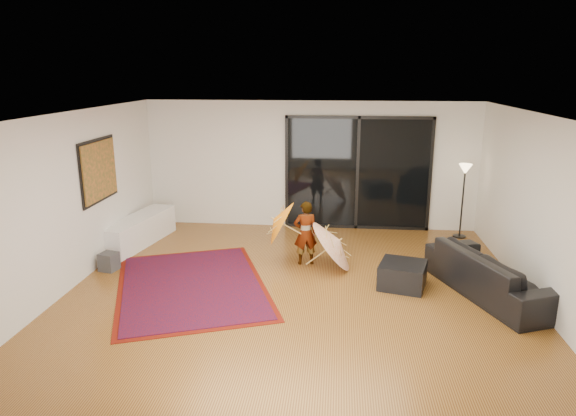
# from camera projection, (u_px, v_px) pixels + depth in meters

# --- Properties ---
(floor) EXTENTS (7.00, 7.00, 0.00)m
(floor) POSITION_uv_depth(u_px,v_px,m) (296.00, 293.00, 7.87)
(floor) COLOR #976429
(floor) RESTS_ON ground
(ceiling) EXTENTS (7.00, 7.00, 0.00)m
(ceiling) POSITION_uv_depth(u_px,v_px,m) (297.00, 115.00, 7.17)
(ceiling) COLOR white
(ceiling) RESTS_ON wall_back
(wall_back) EXTENTS (7.00, 0.00, 7.00)m
(wall_back) POSITION_uv_depth(u_px,v_px,m) (310.00, 165.00, 10.88)
(wall_back) COLOR silver
(wall_back) RESTS_ON floor
(wall_front) EXTENTS (7.00, 0.00, 7.00)m
(wall_front) POSITION_uv_depth(u_px,v_px,m) (260.00, 319.00, 4.16)
(wall_front) COLOR silver
(wall_front) RESTS_ON floor
(wall_left) EXTENTS (0.00, 7.00, 7.00)m
(wall_left) POSITION_uv_depth(u_px,v_px,m) (69.00, 202.00, 7.86)
(wall_left) COLOR silver
(wall_left) RESTS_ON floor
(wall_right) EXTENTS (0.00, 7.00, 7.00)m
(wall_right) POSITION_uv_depth(u_px,v_px,m) (545.00, 214.00, 7.18)
(wall_right) COLOR silver
(wall_right) RESTS_ON floor
(sliding_door) EXTENTS (3.06, 0.07, 2.40)m
(sliding_door) POSITION_uv_depth(u_px,v_px,m) (357.00, 173.00, 10.80)
(sliding_door) COLOR black
(sliding_door) RESTS_ON wall_back
(painting) EXTENTS (0.04, 1.28, 1.08)m
(painting) POSITION_uv_depth(u_px,v_px,m) (99.00, 170.00, 8.74)
(painting) COLOR black
(painting) RESTS_ON wall_left
(media_console) EXTENTS (0.85, 2.05, 0.55)m
(media_console) POSITION_uv_depth(u_px,v_px,m) (139.00, 230.00, 10.01)
(media_console) COLOR white
(media_console) RESTS_ON floor
(speaker) EXTENTS (0.32, 0.32, 0.31)m
(speaker) POSITION_uv_depth(u_px,v_px,m) (109.00, 262.00, 8.72)
(speaker) COLOR #424244
(speaker) RESTS_ON floor
(persian_rug) EXTENTS (3.20, 3.73, 0.02)m
(persian_rug) POSITION_uv_depth(u_px,v_px,m) (191.00, 285.00, 8.11)
(persian_rug) COLOR #601108
(persian_rug) RESTS_ON floor
(sofa) EXTENTS (1.72, 2.50, 0.68)m
(sofa) POSITION_uv_depth(u_px,v_px,m) (492.00, 273.00, 7.73)
(sofa) COLOR black
(sofa) RESTS_ON floor
(ottoman) EXTENTS (0.84, 0.84, 0.39)m
(ottoman) POSITION_uv_depth(u_px,v_px,m) (402.00, 275.00, 8.05)
(ottoman) COLOR black
(ottoman) RESTS_ON floor
(floor_lamp) EXTENTS (0.26, 0.26, 1.51)m
(floor_lamp) POSITION_uv_depth(u_px,v_px,m) (464.00, 180.00, 10.19)
(floor_lamp) COLOR black
(floor_lamp) RESTS_ON floor
(child) EXTENTS (0.47, 0.37, 1.13)m
(child) POSITION_uv_depth(u_px,v_px,m) (305.00, 233.00, 8.91)
(child) COLOR #999999
(child) RESTS_ON floor
(parasol_orange) EXTENTS (0.54, 0.83, 0.87)m
(parasol_orange) POSITION_uv_depth(u_px,v_px,m) (274.00, 224.00, 8.87)
(parasol_orange) COLOR orange
(parasol_orange) RESTS_ON child
(parasol_white) EXTENTS (0.78, 1.00, 1.00)m
(parasol_white) POSITION_uv_depth(u_px,v_px,m) (340.00, 240.00, 8.73)
(parasol_white) COLOR white
(parasol_white) RESTS_ON floor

